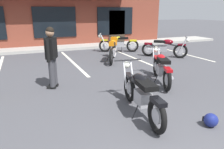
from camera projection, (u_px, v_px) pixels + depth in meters
name	position (u px, v px, depth m)	size (l,w,h in m)	color
ground_plane	(108.00, 95.00, 5.50)	(80.00, 80.00, 0.00)	#47474C
sidewalk_kerb	(58.00, 47.00, 12.19)	(22.00, 1.80, 0.14)	#A8A59E
brick_storefront_building	(48.00, 14.00, 14.79)	(14.09, 7.08, 3.66)	brown
painted_stall_lines	(72.00, 62.00, 9.04)	(11.23, 4.80, 0.01)	silver
motorcycle_foreground_classic	(141.00, 93.00, 4.34)	(0.73, 2.10, 0.98)	black
motorcycle_black_cruiser	(118.00, 43.00, 11.11)	(1.99, 1.13, 0.98)	black
motorcycle_silver_naked	(161.00, 67.00, 6.32)	(1.11, 1.99, 0.98)	black
motorcycle_blue_standard	(113.00, 48.00, 9.14)	(1.25, 1.93, 0.98)	black
motorcycle_green_cafe_racer	(165.00, 47.00, 9.82)	(1.74, 1.55, 0.98)	black
person_in_shorts_foreground	(52.00, 54.00, 5.74)	(0.40, 0.58, 1.68)	black
helmet_on_pavement	(211.00, 120.00, 3.94)	(0.26, 0.26, 0.26)	navy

